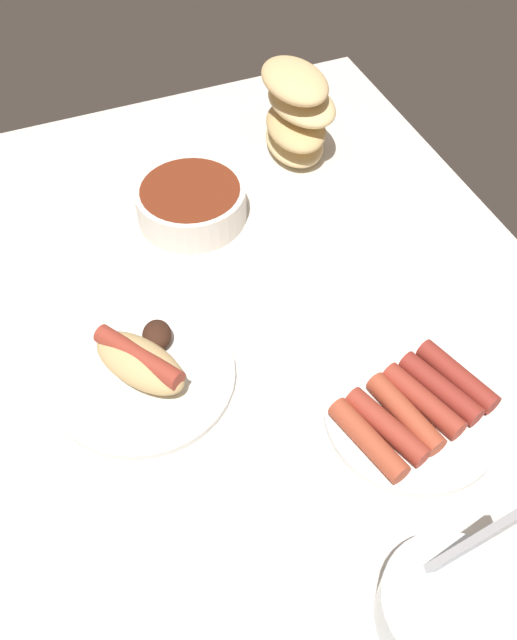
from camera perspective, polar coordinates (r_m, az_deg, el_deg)
name	(u,v)px	position (r cm, az deg, el deg)	size (l,w,h in cm)	color
ground_plane	(240,375)	(87.15, -1.50, -4.50)	(120.00, 90.00, 3.00)	silver
bowl_chili	(191,202)	(103.04, -5.51, 9.55)	(15.97, 15.97, 5.24)	white
plate_sausages	(413,411)	(82.65, 12.46, -7.24)	(20.32, 20.32, 3.58)	white
bread_stack	(297,113)	(112.69, 3.12, 16.47)	(15.98, 11.71, 14.40)	#E5C689
plate_hotdog_assembled	(142,368)	(84.77, -9.44, -3.87)	(22.37, 22.37, 5.61)	white
bowl_coleslaw	(449,609)	(71.96, 15.26, -21.72)	(13.19, 13.19, 15.27)	silver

